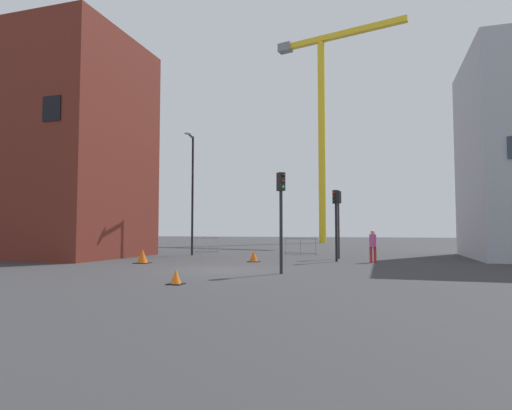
{
  "coord_description": "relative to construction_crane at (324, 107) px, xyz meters",
  "views": [
    {
      "loc": [
        6.35,
        -16.41,
        1.64
      ],
      "look_at": [
        0.0,
        4.83,
        2.95
      ],
      "focal_mm": 29.7,
      "sensor_mm": 36.0,
      "label": 1
    }
  ],
  "objects": [
    {
      "name": "brick_building",
      "position": [
        -11.6,
        -32.25,
        -10.68
      ],
      "size": [
        8.32,
        8.0,
        13.29
      ],
      "color": "maroon",
      "rests_on": "ground"
    },
    {
      "name": "pedestrian_walking",
      "position": [
        6.47,
        -31.46,
        -16.39
      ],
      "size": [
        0.34,
        0.34,
        1.63
      ],
      "color": "red",
      "rests_on": "ground"
    },
    {
      "name": "construction_crane",
      "position": [
        0.0,
        0.0,
        0.0
      ],
      "size": [
        16.57,
        4.9,
        26.86
      ],
      "color": "yellow",
      "rests_on": "ground"
    },
    {
      "name": "safety_barrier_right_run",
      "position": [
        -5.34,
        -24.98,
        -16.77
      ],
      "size": [
        2.07,
        0.28,
        1.08
      ],
      "color": "#B2B5BA",
      "rests_on": "ground"
    },
    {
      "name": "traffic_cone_orange",
      "position": [
        0.57,
        -32.68,
        -17.06
      ],
      "size": [
        0.58,
        0.58,
        0.59
      ],
      "color": "black",
      "rests_on": "ground"
    },
    {
      "name": "traffic_light_far",
      "position": [
        4.64,
        -31.32,
        -14.82
      ],
      "size": [
        0.34,
        0.39,
        3.71
      ],
      "color": "black",
      "rests_on": "ground"
    },
    {
      "name": "traffic_cone_by_barrier",
      "position": [
        -4.4,
        -35.13,
        -17.0
      ],
      "size": [
        0.69,
        0.69,
        0.69
      ],
      "color": "black",
      "rests_on": "ground"
    },
    {
      "name": "ground",
      "position": [
        0.6,
        -37.16,
        -17.33
      ],
      "size": [
        160.0,
        160.0,
        0.0
      ],
      "primitive_type": "plane",
      "color": "#333335"
    },
    {
      "name": "traffic_light_near",
      "position": [
        3.28,
        -38.0,
        -14.75
      ],
      "size": [
        0.37,
        0.37,
        3.82
      ],
      "color": "#232326",
      "rests_on": "ground"
    },
    {
      "name": "traffic_cone_striped",
      "position": [
        0.95,
        -41.95,
        -17.12
      ],
      "size": [
        0.46,
        0.46,
        0.46
      ],
      "color": "black",
      "rests_on": "ground"
    },
    {
      "name": "streetlamp_tall",
      "position": [
        -4.86,
        -28.62,
        -12.8
      ],
      "size": [
        0.59,
        1.61,
        7.78
      ],
      "color": "black",
      "rests_on": "ground"
    },
    {
      "name": "safety_barrier_mid_span",
      "position": [
        1.7,
        -25.66,
        -16.77
      ],
      "size": [
        2.26,
        0.16,
        1.08
      ],
      "color": "gray",
      "rests_on": "ground"
    },
    {
      "name": "traffic_light_median",
      "position": [
        4.54,
        -29.07,
        -14.73
      ],
      "size": [
        0.34,
        0.39,
        3.86
      ],
      "color": "#2D2D30",
      "rests_on": "ground"
    }
  ]
}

